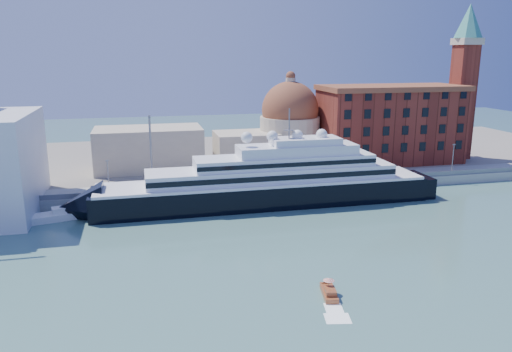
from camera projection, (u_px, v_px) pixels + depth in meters
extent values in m
plane|color=#38625B|center=(268.00, 241.00, 94.06)|extent=(400.00, 400.00, 0.00)
cube|color=gray|center=(234.00, 189.00, 125.89)|extent=(180.00, 10.00, 2.50)
cube|color=slate|center=(210.00, 158.00, 164.69)|extent=(260.00, 72.00, 2.00)
cube|color=slate|center=(237.00, 186.00, 121.19)|extent=(180.00, 0.10, 1.20)
cube|color=black|center=(264.00, 196.00, 116.39)|extent=(77.61, 11.94, 6.47)
cone|color=black|center=(80.00, 208.00, 107.26)|extent=(9.95, 11.94, 11.94)
cube|color=black|center=(413.00, 187.00, 125.13)|extent=(5.97, 10.94, 5.97)
cube|color=white|center=(264.00, 181.00, 115.56)|extent=(75.62, 12.14, 0.60)
cube|color=white|center=(272.00, 173.00, 115.58)|extent=(57.71, 9.95, 2.98)
cube|color=black|center=(278.00, 178.00, 110.88)|extent=(57.71, 0.15, 1.19)
cube|color=white|center=(285.00, 161.00, 115.58)|extent=(41.79, 8.95, 2.59)
cube|color=white|center=(297.00, 150.00, 115.65)|extent=(27.86, 7.96, 2.39)
cube|color=white|center=(305.00, 141.00, 115.62)|extent=(15.92, 6.96, 1.59)
cylinder|color=slate|center=(289.00, 124.00, 113.73)|extent=(0.30, 0.30, 6.96)
sphere|color=white|center=(247.00, 137.00, 112.17)|extent=(2.59, 2.59, 2.59)
sphere|color=white|center=(272.00, 136.00, 113.51)|extent=(2.59, 2.59, 2.59)
sphere|color=white|center=(297.00, 135.00, 114.84)|extent=(2.59, 2.59, 2.59)
sphere|color=white|center=(322.00, 134.00, 116.18)|extent=(2.59, 2.59, 2.59)
cube|color=white|center=(53.00, 217.00, 105.86)|extent=(13.19, 7.24, 1.67)
cube|color=white|center=(62.00, 210.00, 106.49)|extent=(4.71, 3.59, 1.25)
cube|color=maroon|center=(329.00, 293.00, 72.95)|extent=(2.95, 5.90, 0.94)
cube|color=maroon|center=(330.00, 291.00, 71.85)|extent=(1.94, 2.60, 0.75)
cylinder|color=slate|center=(329.00, 285.00, 73.12)|extent=(0.06, 0.06, 1.50)
cone|color=red|center=(329.00, 279.00, 72.92)|extent=(1.69, 1.69, 0.38)
cube|color=maroon|center=(390.00, 126.00, 151.72)|extent=(42.00, 18.00, 22.00)
cube|color=brown|center=(392.00, 88.00, 148.97)|extent=(43.00, 19.00, 1.50)
cube|color=maroon|center=(461.00, 103.00, 155.54)|extent=(6.00, 6.00, 35.00)
cube|color=beige|center=(467.00, 41.00, 151.12)|extent=(7.00, 7.00, 2.00)
cone|color=teal|center=(469.00, 21.00, 149.68)|extent=(8.40, 8.40, 10.00)
cylinder|color=beige|center=(290.00, 140.00, 151.63)|extent=(18.00, 18.00, 14.00)
sphere|color=brown|center=(290.00, 110.00, 149.48)|extent=(17.00, 17.00, 17.00)
cylinder|color=beige|center=(291.00, 83.00, 147.57)|extent=(3.00, 3.00, 3.00)
cube|color=beige|center=(246.00, 149.00, 147.09)|extent=(18.00, 14.00, 10.00)
cube|color=beige|center=(149.00, 149.00, 142.47)|extent=(30.00, 16.00, 12.00)
cylinder|color=slate|center=(108.00, 178.00, 115.08)|extent=(0.24, 0.24, 8.00)
cube|color=slate|center=(107.00, 161.00, 114.10)|extent=(0.80, 0.30, 0.25)
cylinder|color=slate|center=(236.00, 171.00, 121.80)|extent=(0.24, 0.24, 8.00)
cube|color=slate|center=(236.00, 155.00, 120.82)|extent=(0.80, 0.30, 0.25)
cylinder|color=slate|center=(350.00, 165.00, 128.51)|extent=(0.24, 0.24, 8.00)
cube|color=slate|center=(351.00, 149.00, 127.53)|extent=(0.80, 0.30, 0.25)
cylinder|color=slate|center=(453.00, 159.00, 135.23)|extent=(0.24, 0.24, 8.00)
cube|color=slate|center=(454.00, 145.00, 134.25)|extent=(0.80, 0.30, 0.25)
cylinder|color=slate|center=(151.00, 153.00, 118.01)|extent=(0.50, 0.50, 18.00)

